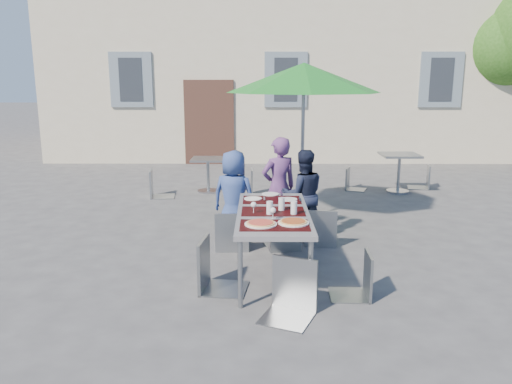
{
  "coord_description": "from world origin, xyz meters",
  "views": [
    {
      "loc": [
        -0.7,
        -5.71,
        2.19
      ],
      "look_at": [
        -0.73,
        0.6,
        0.77
      ],
      "focal_mm": 35.0,
      "sensor_mm": 36.0,
      "label": 1
    }
  ],
  "objects_px": {
    "child_0": "(234,196)",
    "child_2": "(303,195)",
    "dining_table": "(273,216)",
    "chair_2": "(321,204)",
    "bg_chair_l_1": "(353,166)",
    "chair_5": "(291,255)",
    "chair_0": "(231,207)",
    "chair_4": "(360,249)",
    "chair_3": "(213,233)",
    "bg_chair_r_0": "(246,166)",
    "bg_chair_r_1": "(424,163)",
    "cafe_table_0": "(208,170)",
    "bg_chair_l_0": "(156,167)",
    "chair_1": "(284,210)",
    "pizza_near_left": "(261,223)",
    "child_1": "(279,187)",
    "cafe_table_1": "(399,166)",
    "pizza_near_right": "(293,222)",
    "patio_umbrella": "(304,79)"
  },
  "relations": [
    {
      "from": "child_2",
      "to": "bg_chair_l_1",
      "type": "bearing_deg",
      "value": -120.09
    },
    {
      "from": "chair_4",
      "to": "bg_chair_l_1",
      "type": "relative_size",
      "value": 1.04
    },
    {
      "from": "bg_chair_l_1",
      "to": "chair_3",
      "type": "bearing_deg",
      "value": -115.48
    },
    {
      "from": "chair_1",
      "to": "cafe_table_1",
      "type": "relative_size",
      "value": 1.21
    },
    {
      "from": "chair_1",
      "to": "chair_2",
      "type": "xyz_separation_m",
      "value": [
        0.51,
        0.2,
        0.02
      ]
    },
    {
      "from": "chair_2",
      "to": "bg_chair_l_1",
      "type": "relative_size",
      "value": 1.13
    },
    {
      "from": "child_1",
      "to": "chair_4",
      "type": "relative_size",
      "value": 1.61
    },
    {
      "from": "pizza_near_left",
      "to": "chair_5",
      "type": "relative_size",
      "value": 0.32
    },
    {
      "from": "dining_table",
      "to": "patio_umbrella",
      "type": "height_order",
      "value": "patio_umbrella"
    },
    {
      "from": "chair_4",
      "to": "bg_chair_r_1",
      "type": "xyz_separation_m",
      "value": [
        2.37,
        5.31,
        0.02
      ]
    },
    {
      "from": "bg_chair_l_0",
      "to": "bg_chair_r_1",
      "type": "distance_m",
      "value": 5.41
    },
    {
      "from": "cafe_table_1",
      "to": "bg_chair_r_0",
      "type": "bearing_deg",
      "value": -175.38
    },
    {
      "from": "chair_1",
      "to": "child_0",
      "type": "bearing_deg",
      "value": 150.46
    },
    {
      "from": "chair_3",
      "to": "bg_chair_r_0",
      "type": "distance_m",
      "value": 4.51
    },
    {
      "from": "child_2",
      "to": "bg_chair_r_1",
      "type": "xyz_separation_m",
      "value": [
        2.79,
        3.36,
        -0.1
      ]
    },
    {
      "from": "dining_table",
      "to": "chair_2",
      "type": "bearing_deg",
      "value": 57.37
    },
    {
      "from": "cafe_table_0",
      "to": "chair_3",
      "type": "bearing_deg",
      "value": -83.61
    },
    {
      "from": "chair_0",
      "to": "patio_umbrella",
      "type": "height_order",
      "value": "patio_umbrella"
    },
    {
      "from": "chair_0",
      "to": "child_0",
      "type": "bearing_deg",
      "value": 87.95
    },
    {
      "from": "bg_chair_r_0",
      "to": "dining_table",
      "type": "bearing_deg",
      "value": -84.4
    },
    {
      "from": "dining_table",
      "to": "child_1",
      "type": "distance_m",
      "value": 1.46
    },
    {
      "from": "dining_table",
      "to": "bg_chair_r_0",
      "type": "bearing_deg",
      "value": 95.6
    },
    {
      "from": "dining_table",
      "to": "bg_chair_r_1",
      "type": "xyz_separation_m",
      "value": [
        3.24,
        4.72,
        -0.16
      ]
    },
    {
      "from": "cafe_table_0",
      "to": "bg_chair_r_1",
      "type": "bearing_deg",
      "value": 4.92
    },
    {
      "from": "child_0",
      "to": "chair_0",
      "type": "distance_m",
      "value": 0.39
    },
    {
      "from": "bg_chair_l_1",
      "to": "bg_chair_r_1",
      "type": "distance_m",
      "value": 1.5
    },
    {
      "from": "chair_0",
      "to": "bg_chair_r_1",
      "type": "xyz_separation_m",
      "value": [
        3.76,
        3.86,
        -0.05
      ]
    },
    {
      "from": "child_2",
      "to": "bg_chair_l_0",
      "type": "height_order",
      "value": "child_2"
    },
    {
      "from": "chair_2",
      "to": "child_1",
      "type": "bearing_deg",
      "value": 144.72
    },
    {
      "from": "child_0",
      "to": "cafe_table_1",
      "type": "bearing_deg",
      "value": -115.97
    },
    {
      "from": "pizza_near_left",
      "to": "chair_3",
      "type": "distance_m",
      "value": 0.53
    },
    {
      "from": "bg_chair_l_0",
      "to": "child_1",
      "type": "bearing_deg",
      "value": -47.49
    },
    {
      "from": "dining_table",
      "to": "chair_4",
      "type": "bearing_deg",
      "value": -34.25
    },
    {
      "from": "child_0",
      "to": "child_2",
      "type": "xyz_separation_m",
      "value": [
        0.96,
        0.11,
        -0.0
      ]
    },
    {
      "from": "child_0",
      "to": "child_1",
      "type": "relative_size",
      "value": 0.89
    },
    {
      "from": "dining_table",
      "to": "chair_2",
      "type": "xyz_separation_m",
      "value": [
        0.68,
        1.06,
        -0.13
      ]
    },
    {
      "from": "pizza_near_left",
      "to": "child_0",
      "type": "distance_m",
      "value": 1.82
    },
    {
      "from": "chair_3",
      "to": "bg_chair_l_1",
      "type": "xyz_separation_m",
      "value": [
        2.38,
        5.0,
        -0.13
      ]
    },
    {
      "from": "cafe_table_1",
      "to": "child_1",
      "type": "bearing_deg",
      "value": -130.95
    },
    {
      "from": "child_1",
      "to": "cafe_table_0",
      "type": "bearing_deg",
      "value": -89.1
    },
    {
      "from": "bg_chair_r_0",
      "to": "bg_chair_l_0",
      "type": "bearing_deg",
      "value": -173.3
    },
    {
      "from": "chair_2",
      "to": "chair_5",
      "type": "distance_m",
      "value": 2.13
    },
    {
      "from": "chair_1",
      "to": "cafe_table_0",
      "type": "xyz_separation_m",
      "value": [
        -1.34,
        3.48,
        -0.1
      ]
    },
    {
      "from": "chair_1",
      "to": "bg_chair_l_1",
      "type": "relative_size",
      "value": 1.1
    },
    {
      "from": "dining_table",
      "to": "child_1",
      "type": "height_order",
      "value": "child_1"
    },
    {
      "from": "pizza_near_left",
      "to": "child_1",
      "type": "distance_m",
      "value": 2.01
    },
    {
      "from": "pizza_near_right",
      "to": "child_2",
      "type": "bearing_deg",
      "value": 81.97
    },
    {
      "from": "chair_3",
      "to": "cafe_table_0",
      "type": "distance_m",
      "value": 4.79
    },
    {
      "from": "child_2",
      "to": "dining_table",
      "type": "bearing_deg",
      "value": 63.17
    },
    {
      "from": "child_2",
      "to": "chair_5",
      "type": "distance_m",
      "value": 2.37
    }
  ]
}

